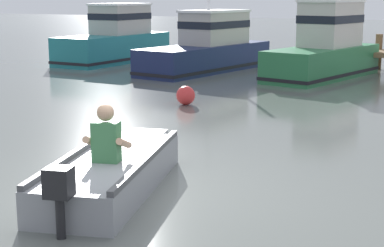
{
  "coord_description": "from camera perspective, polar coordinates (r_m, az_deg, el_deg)",
  "views": [
    {
      "loc": [
        4.05,
        -6.65,
        2.53
      ],
      "look_at": [
        -0.18,
        1.77,
        0.55
      ],
      "focal_mm": 57.26,
      "sensor_mm": 36.0,
      "label": 1
    }
  ],
  "objects": [
    {
      "name": "moored_boat_green",
      "position": [
        19.6,
        12.31,
        6.76
      ],
      "size": [
        2.67,
        5.13,
        2.4
      ],
      "color": "#287042",
      "rests_on": "ground"
    },
    {
      "name": "rowboat_with_person",
      "position": [
        8.18,
        -7.39,
        -4.41
      ],
      "size": [
        1.88,
        3.69,
        1.19
      ],
      "color": "gray",
      "rests_on": "ground"
    },
    {
      "name": "moored_boat_teal",
      "position": [
        23.95,
        -7.13,
        7.71
      ],
      "size": [
        2.1,
        5.39,
        2.23
      ],
      "color": "#1E727A",
      "rests_on": "ground"
    },
    {
      "name": "moored_boat_navy",
      "position": [
        20.98,
        1.57,
        7.01
      ],
      "size": [
        2.65,
        6.01,
        3.47
      ],
      "color": "#19234C",
      "rests_on": "ground"
    },
    {
      "name": "mooring_buoy",
      "position": [
        14.38,
        -0.59,
        2.63
      ],
      "size": [
        0.45,
        0.45,
        0.45
      ],
      "primitive_type": "sphere",
      "color": "red",
      "rests_on": "ground"
    },
    {
      "name": "ground_plane",
      "position": [
        8.19,
        -4.43,
        -6.17
      ],
      "size": [
        120.0,
        120.0,
        0.0
      ],
      "primitive_type": "plane",
      "color": "slate"
    }
  ]
}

